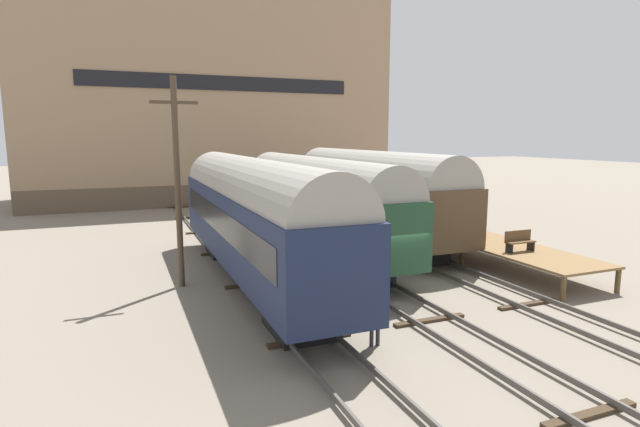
% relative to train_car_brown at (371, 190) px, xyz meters
% --- Properties ---
extents(ground_plane, '(200.00, 200.00, 0.00)m').
position_rel_train_car_brown_xyz_m(ground_plane, '(-4.19, -9.09, -2.92)').
color(ground_plane, slate).
extents(track_left, '(2.60, 60.00, 0.26)m').
position_rel_train_car_brown_xyz_m(track_left, '(-8.38, -9.09, -2.78)').
color(track_left, '#4C4742').
rests_on(track_left, ground).
extents(track_middle, '(2.60, 60.00, 0.26)m').
position_rel_train_car_brown_xyz_m(track_middle, '(-4.19, -9.09, -2.78)').
color(track_middle, '#4C4742').
rests_on(track_middle, ground).
extents(track_right, '(2.60, 60.00, 0.26)m').
position_rel_train_car_brown_xyz_m(track_right, '(0.00, -9.09, -2.78)').
color(track_right, '#4C4742').
rests_on(track_right, ground).
extents(train_car_brown, '(3.13, 15.85, 5.18)m').
position_rel_train_car_brown_xyz_m(train_car_brown, '(0.00, 0.00, 0.00)').
color(train_car_brown, black).
rests_on(train_car_brown, ground).
extents(train_car_green, '(2.88, 16.20, 4.97)m').
position_rel_train_car_brown_xyz_m(train_car_green, '(-4.19, -2.00, -0.09)').
color(train_car_green, black).
rests_on(train_car_green, ground).
extents(train_car_navy, '(2.88, 17.05, 5.14)m').
position_rel_train_car_brown_xyz_m(train_car_navy, '(-8.38, -5.73, 0.02)').
color(train_car_navy, black).
rests_on(train_car_navy, ground).
extents(station_platform, '(3.13, 11.91, 1.05)m').
position_rel_train_car_brown_xyz_m(station_platform, '(2.88, -6.43, -1.95)').
color(station_platform, brown).
rests_on(station_platform, ground).
extents(bench, '(1.40, 0.40, 0.91)m').
position_rel_train_car_brown_xyz_m(bench, '(2.56, -8.84, -1.38)').
color(bench, brown).
rests_on(bench, station_platform).
extents(person_worker, '(0.32, 0.32, 1.80)m').
position_rel_train_car_brown_xyz_m(person_worker, '(-6.75, -13.09, -1.83)').
color(person_worker, '#282833').
rests_on(person_worker, ground).
extents(utility_pole, '(1.80, 0.24, 8.25)m').
position_rel_train_car_brown_xyz_m(utility_pole, '(-11.20, -5.02, 1.37)').
color(utility_pole, '#473828').
rests_on(utility_pole, ground).
extents(warehouse_building, '(32.17, 13.20, 18.88)m').
position_rel_train_car_brown_xyz_m(warehouse_building, '(-4.80, 24.46, 6.52)').
color(warehouse_building, brown).
rests_on(warehouse_building, ground).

